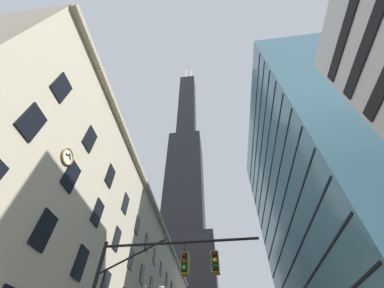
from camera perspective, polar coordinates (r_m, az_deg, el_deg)
The scene contains 3 objects.
dark_skyscraper at distance 120.04m, azimuth -1.87°, elevation -15.12°, with size 27.46×27.46×225.95m.
glass_office_midrise at distance 50.92m, azimuth 28.61°, elevation -11.59°, with size 15.74×42.02×54.09m.
traffic_signal_mast at distance 13.07m, azimuth -7.84°, elevation -30.42°, with size 8.54×0.63×7.13m.
Camera 1 is at (-0.51, -8.98, 1.36)m, focal length 21.56 mm.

